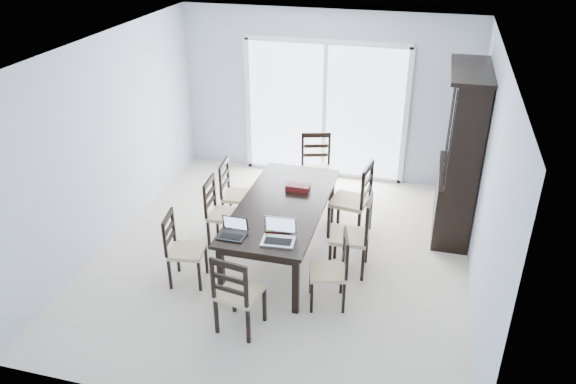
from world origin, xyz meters
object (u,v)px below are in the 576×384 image
chair_left_mid (218,205)px  cell_phone (268,240)px  chair_left_far (232,187)px  dining_table (282,209)px  laptop_silver (278,237)px  china_hutch (461,156)px  chair_left_near (179,242)px  hot_tub (293,116)px  chair_right_far (358,193)px  game_box (298,188)px  laptop_dark (232,233)px  chair_end_near (235,287)px  chair_right_near (336,262)px  chair_right_mid (359,227)px  chair_end_far (316,160)px

chair_left_mid → cell_phone: size_ratio=10.82×
chair_left_far → cell_phone: 1.73m
dining_table → chair_left_far: bearing=144.4°
chair_left_far → laptop_silver: bearing=31.3°
china_hutch → chair_left_near: 3.69m
cell_phone → chair_left_far: bearing=153.0°
chair_left_mid → hot_tub: bearing=175.3°
cell_phone → laptop_silver: bearing=25.1°
dining_table → chair_left_near: bearing=-141.9°
chair_right_far → game_box: chair_right_far is taller
laptop_dark → game_box: size_ratio=1.00×
chair_left_near → chair_end_near: size_ratio=0.94×
chair_left_mid → chair_right_near: size_ratio=1.03×
china_hutch → hot_tub: bearing=139.9°
chair_right_near → chair_right_mid: size_ratio=0.89×
chair_end_near → hot_tub: (-0.71, 5.08, -0.05)m
chair_end_far → chair_left_mid: bearing=42.1°
chair_right_mid → laptop_dark: bearing=121.2°
chair_end_far → hot_tub: bearing=-83.6°
chair_left_near → chair_right_mid: 2.07m
chair_right_near → laptop_silver: (-0.61, -0.10, 0.28)m
chair_left_mid → chair_left_far: chair_left_far is taller
chair_left_near → hot_tub: 4.41m
cell_phone → game_box: game_box is taller
chair_left_far → chair_right_mid: (1.80, -0.68, 0.04)m
game_box → hot_tub: 3.36m
game_box → laptop_silver: bearing=-85.9°
dining_table → laptop_silver: 0.86m
chair_right_near → chair_left_near: bearing=77.3°
chair_right_near → chair_end_far: chair_end_far is taller
china_hutch → chair_end_near: bearing=-127.8°
laptop_dark → dining_table: bearing=70.7°
laptop_silver → cell_phone: (-0.12, 0.01, -0.05)m
chair_end_far → cell_phone: bearing=73.2°
chair_end_near → laptop_silver: (0.27, 0.63, 0.24)m
chair_right_mid → hot_tub: chair_right_mid is taller
chair_right_mid → laptop_silver: (-0.75, -0.77, 0.21)m
chair_right_near → chair_left_far: bearing=36.5°
laptop_dark → chair_right_far: bearing=56.2°
chair_end_near → chair_left_mid: bearing=125.8°
chair_left_far → chair_right_far: chair_right_far is taller
hot_tub → chair_right_near: bearing=-70.0°
chair_left_far → laptop_silver: (1.05, -1.45, 0.25)m
chair_right_mid → chair_end_far: bearing=25.8°
dining_table → chair_end_near: bearing=-93.3°
china_hutch → chair_left_far: bearing=-167.7°
chair_right_near → hot_tub: (-1.59, 4.36, -0.01)m
hot_tub → laptop_dark: bearing=-84.1°
china_hutch → chair_right_far: china_hutch is taller
chair_left_far → chair_end_far: size_ratio=0.92×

